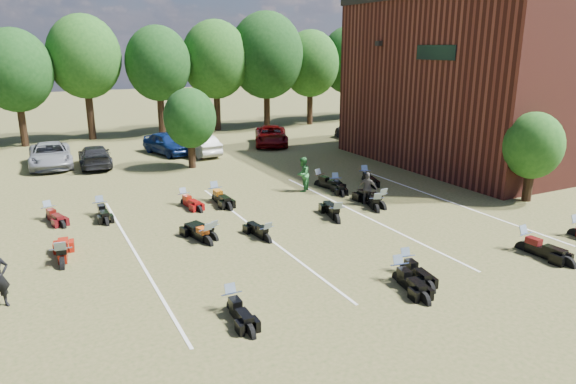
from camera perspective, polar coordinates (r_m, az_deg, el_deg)
ground at (r=20.11m, az=8.24°, el=-5.65°), size 160.00×160.00×0.00m
car_2 at (r=35.61m, az=-24.91°, el=3.75°), size 2.69×5.45×1.49m
car_3 at (r=34.56m, az=-20.67°, el=3.75°), size 2.17×4.73×1.34m
car_4 at (r=37.18m, az=-13.25°, el=5.30°), size 3.00×4.82×1.53m
car_5 at (r=36.37m, az=-9.74°, el=5.16°), size 1.92×4.39×1.40m
car_6 at (r=39.58m, az=-1.89°, el=6.27°), size 4.26×5.72×1.44m
car_7 at (r=42.08m, az=8.09°, el=6.79°), size 2.28×5.44×1.57m
person_green at (r=26.72m, az=1.64°, el=1.97°), size 1.11×1.10×1.81m
person_grey at (r=24.74m, az=8.84°, el=0.38°), size 0.90×0.96×1.59m
motorcycle_1 at (r=15.24m, az=-6.26°, el=-12.96°), size 0.68×2.02×1.12m
motorcycle_3 at (r=17.98m, az=12.92°, el=-8.59°), size 0.98×2.11×1.13m
motorcycle_4 at (r=17.26m, az=12.15°, el=-9.61°), size 1.01×2.21×1.19m
motorcycle_5 at (r=21.18m, az=24.68°, el=-5.88°), size 0.90×2.39×1.31m
motorcycle_6 at (r=23.67m, az=29.22°, el=-4.25°), size 0.71×2.14×1.19m
motorcycle_7 at (r=19.51m, az=-23.73°, el=-7.59°), size 1.02×2.45×1.33m
motorcycle_8 at (r=20.06m, az=-8.91°, el=-5.74°), size 1.19×2.32×1.24m
motorcycle_9 at (r=20.51m, az=-8.30°, el=-5.22°), size 1.20×2.10×1.11m
motorcycle_10 at (r=22.36m, az=5.45°, el=-3.32°), size 1.29×2.44×1.30m
motorcycle_11 at (r=20.11m, az=-2.35°, el=-5.49°), size 0.85×2.07×1.12m
motorcycle_12 at (r=24.49m, az=10.28°, el=-1.79°), size 0.88×2.49×1.37m
motorcycle_13 at (r=24.00m, az=9.79°, el=-2.13°), size 1.44×2.39×1.27m
motorcycle_14 at (r=24.94m, az=-24.96°, el=-2.74°), size 1.22×2.15×1.14m
motorcycle_15 at (r=25.19m, az=-11.44°, el=-1.35°), size 1.02×2.11×1.13m
motorcycle_16 at (r=24.72m, az=-20.06°, el=-2.35°), size 0.71×2.13×1.18m
motorcycle_17 at (r=25.58m, az=-8.06°, el=-0.92°), size 0.84×2.37×1.30m
motorcycle_18 at (r=28.00m, az=3.47°, el=0.69°), size 1.28×2.41×1.28m
motorcycle_19 at (r=27.57m, az=5.27°, el=0.41°), size 1.29×2.18×1.16m
motorcycle_20 at (r=29.31m, az=8.49°, el=1.23°), size 1.28×2.30×1.22m
brick_building at (r=40.95m, az=27.14°, el=11.43°), size 25.40×15.20×10.70m
tree_line at (r=45.28m, az=-14.90°, el=14.09°), size 56.00×6.00×9.79m
young_tree_near_building at (r=27.29m, az=25.59°, el=4.67°), size 2.80×2.80×4.16m
young_tree_midfield at (r=32.22m, az=-10.84°, el=8.05°), size 3.20×3.20×4.70m
parking_lines at (r=21.14m, az=-3.18°, el=-4.40°), size 20.10×14.00×0.01m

